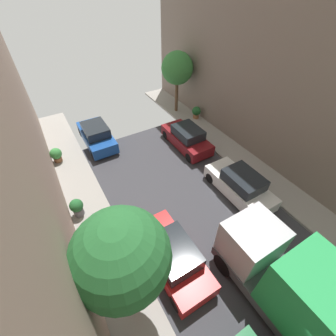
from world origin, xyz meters
TOP-DOWN VIEW (x-y plane):
  - parked_car_left_4 at (-2.70, 5.68)m, footprint 1.78×4.20m
  - parked_car_left_5 at (-2.70, 16.18)m, footprint 1.78×4.20m
  - parked_car_right_1 at (2.70, 7.27)m, footprint 1.78×4.20m
  - parked_car_right_2 at (2.70, 12.61)m, footprint 1.78×4.20m
  - delivery_truck at (0.00, 1.57)m, footprint 2.26×6.60m
  - street_tree_0 at (-4.85, 4.92)m, footprint 2.76×2.76m
  - street_tree_1 at (4.76, 17.27)m, footprint 2.50×2.50m
  - potted_plant_0 at (-5.63, 15.41)m, footprint 0.74×0.74m
  - potted_plant_1 at (5.50, 15.32)m, footprint 0.72×0.72m
  - potted_plant_3 at (-5.56, 10.38)m, footprint 0.68×0.68m

SIDE VIEW (x-z plane):
  - potted_plant_0 at x=-5.63m, z-range 0.19..1.18m
  - potted_plant_1 at x=5.50m, z-range 0.21..1.21m
  - parked_car_left_4 at x=-2.70m, z-range -0.06..1.50m
  - parked_car_left_5 at x=-2.70m, z-range -0.06..1.50m
  - parked_car_right_1 at x=2.70m, z-range -0.06..1.50m
  - parked_car_right_2 at x=2.70m, z-range -0.06..1.50m
  - potted_plant_3 at x=-5.56m, z-range 0.20..1.24m
  - delivery_truck at x=0.00m, z-range 0.10..3.48m
  - street_tree_1 at x=4.76m, z-range 1.31..6.19m
  - street_tree_0 at x=-4.85m, z-range 1.43..6.83m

